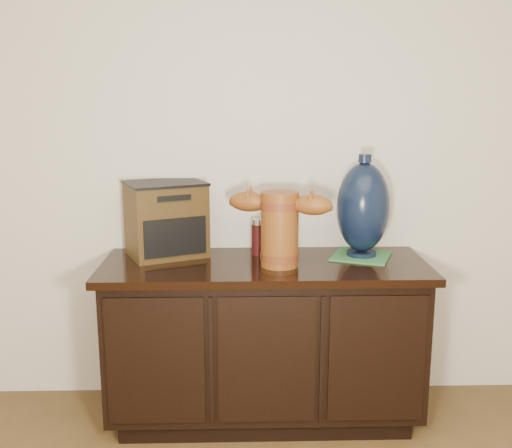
{
  "coord_description": "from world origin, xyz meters",
  "views": [
    {
      "loc": [
        -0.11,
        -0.36,
        1.49
      ],
      "look_at": [
        -0.04,
        2.18,
        0.94
      ],
      "focal_mm": 42.0,
      "sensor_mm": 36.0,
      "label": 1
    }
  ],
  "objects_px": {
    "terracotta_vessel": "(280,225)",
    "spray_can": "(258,237)",
    "sideboard": "(264,339)",
    "tv_radio": "(166,219)",
    "lamp_base": "(363,208)"
  },
  "relations": [
    {
      "from": "terracotta_vessel",
      "to": "spray_can",
      "type": "relative_size",
      "value": 2.7
    },
    {
      "from": "terracotta_vessel",
      "to": "spray_can",
      "type": "bearing_deg",
      "value": 133.35
    },
    {
      "from": "sideboard",
      "to": "tv_radio",
      "type": "relative_size",
      "value": 3.42
    },
    {
      "from": "terracotta_vessel",
      "to": "tv_radio",
      "type": "relative_size",
      "value": 1.08
    },
    {
      "from": "spray_can",
      "to": "tv_radio",
      "type": "bearing_deg",
      "value": 179.08
    },
    {
      "from": "spray_can",
      "to": "sideboard",
      "type": "bearing_deg",
      "value": -79.24
    },
    {
      "from": "tv_radio",
      "to": "spray_can",
      "type": "xyz_separation_m",
      "value": [
        0.43,
        -0.01,
        -0.09
      ]
    },
    {
      "from": "lamp_base",
      "to": "spray_can",
      "type": "height_order",
      "value": "lamp_base"
    },
    {
      "from": "spray_can",
      "to": "terracotta_vessel",
      "type": "bearing_deg",
      "value": -64.6
    },
    {
      "from": "tv_radio",
      "to": "lamp_base",
      "type": "xyz_separation_m",
      "value": [
        0.91,
        -0.06,
        0.06
      ]
    },
    {
      "from": "terracotta_vessel",
      "to": "spray_can",
      "type": "xyz_separation_m",
      "value": [
        -0.09,
        0.19,
        -0.1
      ]
    },
    {
      "from": "sideboard",
      "to": "tv_radio",
      "type": "bearing_deg",
      "value": 162.36
    },
    {
      "from": "tv_radio",
      "to": "lamp_base",
      "type": "distance_m",
      "value": 0.91
    },
    {
      "from": "sideboard",
      "to": "lamp_base",
      "type": "xyz_separation_m",
      "value": [
        0.45,
        0.09,
        0.6
      ]
    },
    {
      "from": "tv_radio",
      "to": "lamp_base",
      "type": "relative_size",
      "value": 0.91
    }
  ]
}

